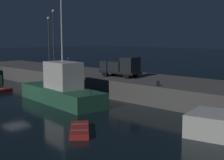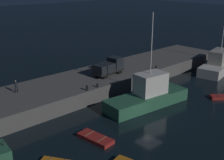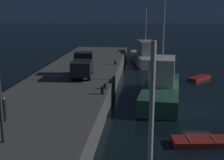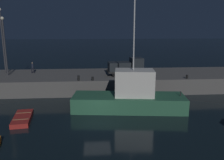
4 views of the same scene
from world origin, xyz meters
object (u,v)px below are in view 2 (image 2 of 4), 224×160
object	(u,v)px
utility_truck	(109,67)
dinghy_red_small	(95,138)
fishing_boat_blue	(218,64)
bollard_east	(156,67)
fishing_boat_white	(148,95)
bollard_central	(87,88)
dockworker	(16,86)
bollard_west	(98,86)
rowboat_white_mid	(224,97)

from	to	relation	value
utility_truck	dinghy_red_small	bearing A→B (deg)	-137.19
dinghy_red_small	fishing_boat_blue	bearing A→B (deg)	6.57
dinghy_red_small	bollard_east	xyz separation A→B (m)	(18.73, 7.60, 2.07)
utility_truck	fishing_boat_white	bearing A→B (deg)	-95.05
dinghy_red_small	bollard_central	distance (m)	9.11
fishing_boat_blue	dockworker	xyz separation A→B (m)	(-33.04, 9.30, 1.60)
fishing_boat_white	dinghy_red_small	distance (m)	10.78
fishing_boat_blue	bollard_central	size ratio (longest dim) A/B	18.03
fishing_boat_white	bollard_central	world-z (taller)	fishing_boat_white
utility_truck	bollard_east	xyz separation A→B (m)	(7.51, -2.79, -0.97)
dinghy_red_small	utility_truck	xyz separation A→B (m)	(11.22, 10.39, 3.05)
fishing_boat_blue	fishing_boat_white	xyz separation A→B (m)	(-20.45, -1.41, 0.08)
bollard_west	bollard_east	distance (m)	12.18
fishing_boat_blue	bollard_east	size ratio (longest dim) A/B	24.26
utility_truck	bollard_central	world-z (taller)	utility_truck
fishing_boat_blue	bollard_west	bearing A→B (deg)	170.96
dinghy_red_small	dockworker	size ratio (longest dim) A/B	2.55
dinghy_red_small	dockworker	world-z (taller)	dockworker
fishing_boat_blue	utility_truck	distance (m)	20.96
bollard_central	bollard_east	bearing A→B (deg)	0.70
bollard_central	rowboat_white_mid	bearing A→B (deg)	-35.47
fishing_boat_white	bollard_west	xyz separation A→B (m)	(-3.94, 5.29, 0.85)
fishing_boat_white	dockworker	xyz separation A→B (m)	(-12.59, 10.72, 1.52)
fishing_boat_blue	dinghy_red_small	distance (m)	31.17
bollard_central	fishing_boat_blue	bearing A→B (deg)	-8.43
bollard_west	bollard_east	bearing A→B (deg)	0.77
rowboat_white_mid	bollard_east	world-z (taller)	bollard_east
dockworker	bollard_central	xyz separation A→B (m)	(6.91, -5.43, -0.58)
fishing_boat_blue	fishing_boat_white	distance (m)	20.50
fishing_boat_blue	dockworker	distance (m)	34.36
fishing_boat_blue	bollard_west	world-z (taller)	fishing_boat_blue
bollard_west	rowboat_white_mid	bearing A→B (deg)	-38.85
fishing_boat_white	bollard_west	world-z (taller)	fishing_boat_white
utility_truck	dockworker	bearing A→B (deg)	169.50
fishing_boat_white	dinghy_red_small	bearing A→B (deg)	-168.44
bollard_central	bollard_east	distance (m)	13.92
rowboat_white_mid	dockworker	distance (m)	27.52
utility_truck	rowboat_white_mid	bearing A→B (deg)	-57.58
dockworker	fishing_boat_white	bearing A→B (deg)	-40.40
fishing_boat_blue	dinghy_red_small	world-z (taller)	fishing_boat_blue
rowboat_white_mid	bollard_west	world-z (taller)	bollard_west
fishing_boat_white	bollard_central	size ratio (longest dim) A/B	18.52
fishing_boat_blue	rowboat_white_mid	world-z (taller)	fishing_boat_blue
fishing_boat_blue	fishing_boat_white	bearing A→B (deg)	-176.04
dockworker	bollard_east	distance (m)	21.49
dinghy_red_small	bollard_west	bearing A→B (deg)	48.65
fishing_boat_blue	fishing_boat_white	size ratio (longest dim) A/B	0.97
utility_truck	bollard_west	size ratio (longest dim) A/B	11.22
rowboat_white_mid	dinghy_red_small	world-z (taller)	dinghy_red_small
utility_truck	bollard_west	world-z (taller)	utility_truck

